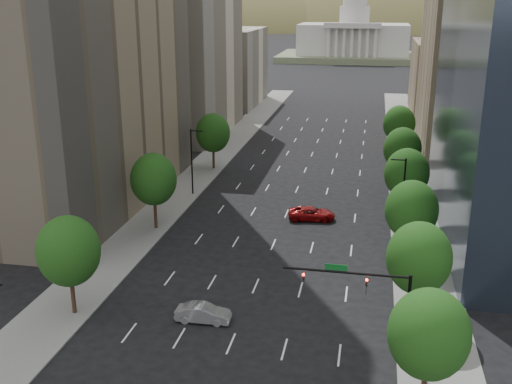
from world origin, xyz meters
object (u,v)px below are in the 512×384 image
Objects in this scene: traffic_signal at (373,296)px; car_red_far at (312,214)px; car_silver at (203,313)px; capitol at (353,39)px.

traffic_signal reaches higher than car_red_far.
car_red_far is (-7.30, 28.47, -4.40)m from traffic_signal.
traffic_signal reaches higher than car_silver.
capitol is 13.15× the size of car_silver.
capitol is at bearing 92.74° from traffic_signal.
car_silver is (-13.53, 2.87, -4.42)m from traffic_signal.
car_silver is at bearing 158.78° from car_red_far.
traffic_signal is 0.15× the size of capitol.
traffic_signal is at bearing -87.26° from capitol.
car_red_far reaches higher than car_silver.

